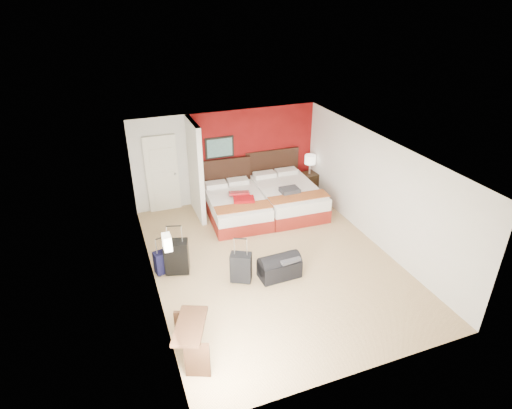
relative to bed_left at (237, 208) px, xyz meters
name	(u,v)px	position (x,y,z in m)	size (l,w,h in m)	color
ground	(272,260)	(0.12, -2.09, -0.30)	(6.50, 6.50, 0.00)	#D4B482
room_walls	(190,192)	(-1.28, -0.67, 0.96)	(5.02, 6.52, 2.50)	silver
red_accent_panel	(253,153)	(0.87, 1.14, 0.95)	(3.50, 0.04, 2.50)	maroon
partition_wall	(196,170)	(-0.88, 0.52, 0.95)	(0.12, 1.20, 2.50)	silver
entry_door	(162,174)	(-1.63, 1.11, 0.73)	(0.82, 0.06, 2.05)	silver
bed_left	(237,208)	(0.00, 0.00, 0.00)	(1.38, 1.98, 0.59)	silver
bed_right	(288,198)	(1.43, -0.01, 0.02)	(1.49, 2.14, 0.64)	silver
red_suitcase_open	(241,197)	(0.10, -0.10, 0.34)	(0.51, 0.70, 0.09)	#A10D13
jacket_bundle	(290,190)	(1.33, -0.31, 0.40)	(0.46, 0.37, 0.11)	#3D3D42
nightstand	(309,183)	(2.40, 0.68, 0.00)	(0.43, 0.43, 0.60)	black
table_lamp	(310,165)	(2.40, 0.68, 0.58)	(0.31, 0.31, 0.55)	white
suitcase_black	(177,258)	(-1.89, -1.79, 0.07)	(0.48, 0.30, 0.73)	black
suitcase_charcoal	(241,268)	(-0.75, -2.53, 0.01)	(0.41, 0.26, 0.61)	black
suitcase_navy	(163,263)	(-2.16, -1.69, -0.05)	(0.35, 0.21, 0.49)	black
duffel_bag	(279,268)	(0.04, -2.65, -0.09)	(0.83, 0.44, 0.42)	black
jacket_draped	(288,258)	(0.19, -2.70, 0.15)	(0.43, 0.36, 0.06)	#3B3B41
desk	(192,342)	(-2.12, -4.15, 0.06)	(0.43, 0.86, 0.72)	black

